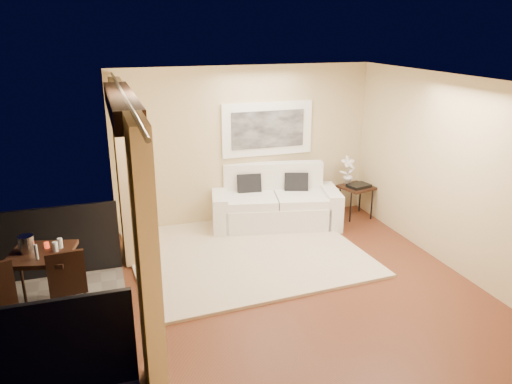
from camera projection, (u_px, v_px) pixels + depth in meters
floor at (299, 283)px, 6.75m from camera, size 5.00×5.00×0.00m
room_shell at (121, 104)px, 5.32m from camera, size 5.00×6.40×5.00m
balcony at (33, 313)px, 5.72m from camera, size 1.81×2.60×1.17m
curtains at (132, 207)px, 5.70m from camera, size 0.16×4.80×2.64m
artwork at (268, 129)px, 8.57m from camera, size 1.62×0.07×0.92m
rug at (245, 253)px, 7.61m from camera, size 3.54×3.13×0.04m
sofa at (275, 204)px, 8.64m from camera, size 2.31×1.36×1.04m
side_table at (356, 189)px, 8.95m from camera, size 0.65×0.65×0.58m
tray at (359, 186)px, 8.89m from camera, size 0.44×0.36×0.05m
orchid at (348, 170)px, 8.96m from camera, size 0.28×0.20×0.52m
bistro_table at (41, 259)px, 5.80m from camera, size 0.83×0.83×0.82m
balcony_chair_far at (68, 281)px, 5.69m from camera, size 0.43×0.44×0.94m
ice_bucket at (27, 244)px, 5.76m from camera, size 0.18×0.18×0.20m
candle at (47, 245)px, 5.88m from camera, size 0.06×0.06×0.07m
vase at (36, 252)px, 5.58m from camera, size 0.04×0.04×0.18m
glass_a at (55, 247)px, 5.78m from camera, size 0.06×0.06×0.12m
glass_b at (60, 243)px, 5.88m from camera, size 0.06×0.06×0.12m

